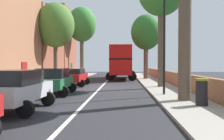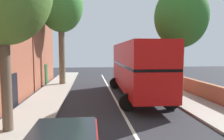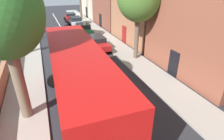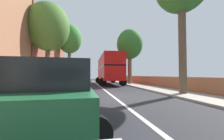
{
  "view_description": "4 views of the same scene",
  "coord_description": "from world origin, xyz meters",
  "px_view_note": "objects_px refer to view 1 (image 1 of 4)",
  "views": [
    {
      "loc": [
        1.88,
        -20.71,
        1.93
      ],
      "look_at": [
        0.61,
        6.82,
        1.28
      ],
      "focal_mm": 40.21,
      "sensor_mm": 36.0,
      "label": 1
    },
    {
      "loc": [
        -1.86,
        -3.51,
        3.42
      ],
      "look_at": [
        -0.25,
        10.93,
        2.13
      ],
      "focal_mm": 33.1,
      "sensor_mm": 36.0,
      "label": 2
    },
    {
      "loc": [
        3.14,
        20.35,
        7.16
      ],
      "look_at": [
        -1.38,
        8.81,
        1.02
      ],
      "focal_mm": 29.08,
      "sensor_mm": 36.0,
      "label": 3
    },
    {
      "loc": [
        -1.76,
        -9.03,
        1.36
      ],
      "look_at": [
        1.29,
        6.93,
        1.94
      ],
      "focal_mm": 22.71,
      "sensor_mm": 36.0,
      "label": 4
    }
  ],
  "objects_px": {
    "double_decker_bus": "(122,61)",
    "parked_car_silver_left_3": "(16,88)",
    "parked_car_red_left_1": "(74,76)",
    "lamppost_right": "(164,33)",
    "parked_car_green_left_2": "(54,80)",
    "street_tree_left_4": "(82,25)",
    "street_tree_right_1": "(146,33)",
    "litter_bin_right": "(202,92)",
    "street_tree_left_0": "(55,25)"
  },
  "relations": [
    {
      "from": "double_decker_bus",
      "to": "street_tree_left_4",
      "type": "xyz_separation_m",
      "value": [
        -6.33,
        6.5,
        5.66
      ]
    },
    {
      "from": "street_tree_left_4",
      "to": "double_decker_bus",
      "type": "bearing_deg",
      "value": -45.78
    },
    {
      "from": "litter_bin_right",
      "to": "street_tree_left_4",
      "type": "bearing_deg",
      "value": 109.65
    },
    {
      "from": "street_tree_right_1",
      "to": "parked_car_red_left_1",
      "type": "bearing_deg",
      "value": -127.03
    },
    {
      "from": "parked_car_silver_left_3",
      "to": "parked_car_green_left_2",
      "type": "bearing_deg",
      "value": 89.98
    },
    {
      "from": "parked_car_red_left_1",
      "to": "lamppost_right",
      "type": "xyz_separation_m",
      "value": [
        6.8,
        -6.94,
        2.92
      ]
    },
    {
      "from": "parked_car_red_left_1",
      "to": "street_tree_left_0",
      "type": "xyz_separation_m",
      "value": [
        -2.78,
        4.07,
        5.09
      ]
    },
    {
      "from": "parked_car_red_left_1",
      "to": "parked_car_green_left_2",
      "type": "relative_size",
      "value": 1.08
    },
    {
      "from": "street_tree_left_4",
      "to": "litter_bin_right",
      "type": "relative_size",
      "value": 9.07
    },
    {
      "from": "lamppost_right",
      "to": "street_tree_right_1",
      "type": "bearing_deg",
      "value": 88.67
    },
    {
      "from": "parked_car_red_left_1",
      "to": "parked_car_green_left_2",
      "type": "xyz_separation_m",
      "value": [
        0.0,
        -6.51,
        0.05
      ]
    },
    {
      "from": "lamppost_right",
      "to": "litter_bin_right",
      "type": "relative_size",
      "value": 5.34
    },
    {
      "from": "parked_car_green_left_2",
      "to": "litter_bin_right",
      "type": "height_order",
      "value": "parked_car_green_left_2"
    },
    {
      "from": "street_tree_left_0",
      "to": "litter_bin_right",
      "type": "bearing_deg",
      "value": -54.79
    },
    {
      "from": "street_tree_left_4",
      "to": "lamppost_right",
      "type": "height_order",
      "value": "street_tree_left_4"
    },
    {
      "from": "parked_car_red_left_1",
      "to": "street_tree_left_4",
      "type": "bearing_deg",
      "value": 97.18
    },
    {
      "from": "street_tree_left_0",
      "to": "litter_bin_right",
      "type": "height_order",
      "value": "street_tree_left_0"
    },
    {
      "from": "street_tree_right_1",
      "to": "litter_bin_right",
      "type": "bearing_deg",
      "value": -88.27
    },
    {
      "from": "street_tree_left_4",
      "to": "parked_car_red_left_1",
      "type": "bearing_deg",
      "value": -82.82
    },
    {
      "from": "double_decker_bus",
      "to": "parked_car_green_left_2",
      "type": "distance_m",
      "value": 17.47
    },
    {
      "from": "parked_car_red_left_1",
      "to": "parked_car_silver_left_3",
      "type": "relative_size",
      "value": 1.06
    },
    {
      "from": "street_tree_left_0",
      "to": "parked_car_red_left_1",
      "type": "bearing_deg",
      "value": -55.69
    },
    {
      "from": "parked_car_green_left_2",
      "to": "litter_bin_right",
      "type": "bearing_deg",
      "value": -29.46
    },
    {
      "from": "street_tree_left_0",
      "to": "parked_car_silver_left_3",
      "type": "bearing_deg",
      "value": -80.2
    },
    {
      "from": "lamppost_right",
      "to": "parked_car_silver_left_3",
      "type": "bearing_deg",
      "value": -143.31
    },
    {
      "from": "street_tree_left_0",
      "to": "parked_car_green_left_2",
      "type": "bearing_deg",
      "value": -75.28
    },
    {
      "from": "street_tree_right_1",
      "to": "litter_bin_right",
      "type": "height_order",
      "value": "street_tree_right_1"
    },
    {
      "from": "litter_bin_right",
      "to": "parked_car_silver_left_3",
      "type": "bearing_deg",
      "value": -172.08
    },
    {
      "from": "street_tree_left_4",
      "to": "litter_bin_right",
      "type": "distance_m",
      "value": 30.42
    },
    {
      "from": "street_tree_left_0",
      "to": "lamppost_right",
      "type": "relative_size",
      "value": 1.31
    },
    {
      "from": "double_decker_bus",
      "to": "litter_bin_right",
      "type": "bearing_deg",
      "value": -80.41
    },
    {
      "from": "street_tree_right_1",
      "to": "street_tree_left_4",
      "type": "height_order",
      "value": "street_tree_left_4"
    },
    {
      "from": "parked_car_red_left_1",
      "to": "street_tree_left_4",
      "type": "xyz_separation_m",
      "value": [
        -2.13,
        16.89,
        7.13
      ]
    },
    {
      "from": "parked_car_red_left_1",
      "to": "street_tree_left_0",
      "type": "bearing_deg",
      "value": 124.31
    },
    {
      "from": "double_decker_bus",
      "to": "parked_car_silver_left_3",
      "type": "distance_m",
      "value": 22.83
    },
    {
      "from": "street_tree_left_4",
      "to": "lamppost_right",
      "type": "relative_size",
      "value": 1.7
    },
    {
      "from": "parked_car_silver_left_3",
      "to": "street_tree_left_0",
      "type": "relative_size",
      "value": 0.53
    },
    {
      "from": "parked_car_silver_left_3",
      "to": "litter_bin_right",
      "type": "xyz_separation_m",
      "value": [
        7.8,
        1.09,
        -0.24
      ]
    },
    {
      "from": "street_tree_left_4",
      "to": "street_tree_right_1",
      "type": "bearing_deg",
      "value": -38.36
    },
    {
      "from": "street_tree_left_0",
      "to": "street_tree_left_4",
      "type": "xyz_separation_m",
      "value": [
        0.65,
        12.82,
        2.03
      ]
    },
    {
      "from": "street_tree_left_4",
      "to": "lamppost_right",
      "type": "distance_m",
      "value": 25.79
    },
    {
      "from": "parked_car_red_left_1",
      "to": "litter_bin_right",
      "type": "height_order",
      "value": "parked_car_red_left_1"
    },
    {
      "from": "double_decker_bus",
      "to": "parked_car_red_left_1",
      "type": "relative_size",
      "value": 2.36
    },
    {
      "from": "litter_bin_right",
      "to": "parked_car_green_left_2",
      "type": "bearing_deg",
      "value": 150.54
    },
    {
      "from": "parked_car_green_left_2",
      "to": "street_tree_left_4",
      "type": "distance_m",
      "value": 24.55
    },
    {
      "from": "street_tree_left_4",
      "to": "lamppost_right",
      "type": "bearing_deg",
      "value": -69.46
    },
    {
      "from": "parked_car_red_left_1",
      "to": "lamppost_right",
      "type": "height_order",
      "value": "lamppost_right"
    },
    {
      "from": "parked_car_green_left_2",
      "to": "street_tree_left_4",
      "type": "relative_size",
      "value": 0.4
    },
    {
      "from": "street_tree_left_0",
      "to": "litter_bin_right",
      "type": "xyz_separation_m",
      "value": [
        10.58,
        -14.99,
        -5.27
      ]
    },
    {
      "from": "parked_car_silver_left_3",
      "to": "street_tree_left_4",
      "type": "height_order",
      "value": "street_tree_left_4"
    }
  ]
}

